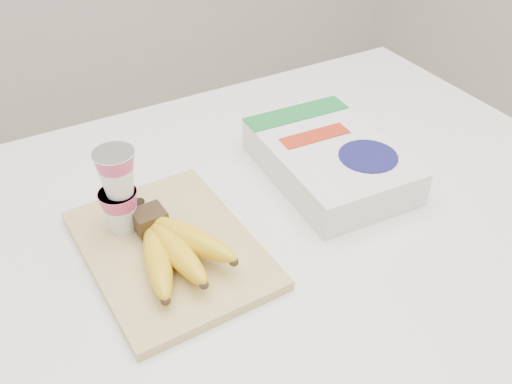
# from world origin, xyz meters

# --- Properties ---
(room) EXTENTS (4.00, 4.00, 4.00)m
(room) POSITION_xyz_m (0.00, 0.00, 1.35)
(room) COLOR tan
(room) RESTS_ON ground
(cutting_board) EXTENTS (0.25, 0.34, 0.02)m
(cutting_board) POSITION_xyz_m (-0.12, -0.00, 1.03)
(cutting_board) COLOR #D2B873
(cutting_board) RESTS_ON table
(bananas) EXTENTS (0.15, 0.20, 0.06)m
(bananas) POSITION_xyz_m (-0.13, -0.04, 1.06)
(bananas) COLOR #382816
(bananas) RESTS_ON cutting_board
(yogurt_stack) EXTENTS (0.07, 0.06, 0.15)m
(yogurt_stack) POSITION_xyz_m (-0.17, 0.07, 1.12)
(yogurt_stack) COLOR white
(yogurt_stack) RESTS_ON cutting_board
(cereal_box) EXTENTS (0.22, 0.32, 0.07)m
(cereal_box) POSITION_xyz_m (0.22, 0.05, 1.06)
(cereal_box) COLOR white
(cereal_box) RESTS_ON table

